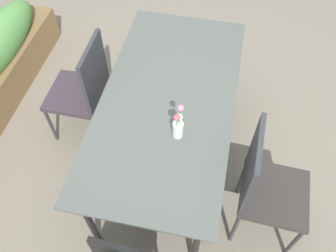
{
  "coord_description": "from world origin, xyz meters",
  "views": [
    {
      "loc": [
        -1.58,
        -0.36,
        2.61
      ],
      "look_at": [
        -0.04,
        -0.04,
        0.45
      ],
      "focal_mm": 37.42,
      "sensor_mm": 36.0,
      "label": 1
    }
  ],
  "objects_px": {
    "dining_table": "(168,103)",
    "flower_vase": "(178,125)",
    "chair_near_left": "(264,184)",
    "chair_far_side": "(84,88)"
  },
  "relations": [
    {
      "from": "dining_table",
      "to": "flower_vase",
      "type": "xyz_separation_m",
      "value": [
        -0.29,
        -0.12,
        0.16
      ]
    },
    {
      "from": "chair_near_left",
      "to": "flower_vase",
      "type": "distance_m",
      "value": 0.69
    },
    {
      "from": "chair_near_left",
      "to": "flower_vase",
      "type": "xyz_separation_m",
      "value": [
        0.12,
        0.6,
        0.31
      ]
    },
    {
      "from": "chair_near_left",
      "to": "flower_vase",
      "type": "height_order",
      "value": "flower_vase"
    },
    {
      "from": "dining_table",
      "to": "chair_far_side",
      "type": "height_order",
      "value": "chair_far_side"
    },
    {
      "from": "dining_table",
      "to": "flower_vase",
      "type": "height_order",
      "value": "flower_vase"
    },
    {
      "from": "dining_table",
      "to": "chair_far_side",
      "type": "bearing_deg",
      "value": 76.34
    },
    {
      "from": "chair_far_side",
      "to": "flower_vase",
      "type": "xyz_separation_m",
      "value": [
        -0.46,
        -0.85,
        0.35
      ]
    },
    {
      "from": "chair_near_left",
      "to": "chair_far_side",
      "type": "bearing_deg",
      "value": -109.76
    },
    {
      "from": "dining_table",
      "to": "chair_far_side",
      "type": "relative_size",
      "value": 1.88
    }
  ]
}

